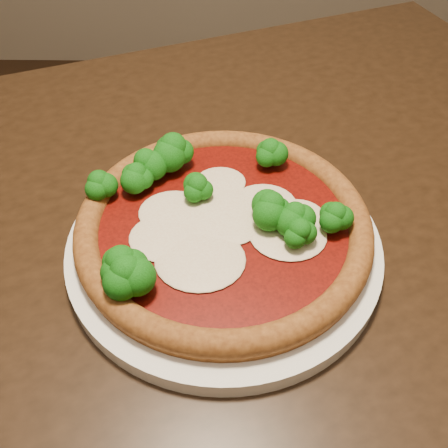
{
  "coord_description": "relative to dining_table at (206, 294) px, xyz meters",
  "views": [
    {
      "loc": [
        0.09,
        -0.12,
        1.14
      ],
      "look_at": [
        0.08,
        0.21,
        0.79
      ],
      "focal_mm": 40.0,
      "sensor_mm": 36.0,
      "label": 1
    }
  ],
  "objects": [
    {
      "name": "dining_table",
      "position": [
        0.0,
        0.0,
        0.0
      ],
      "size": [
        1.39,
        1.23,
        0.75
      ],
      "rotation": [
        0.0,
        0.0,
        0.39
      ],
      "color": "black",
      "rests_on": "floor"
    },
    {
      "name": "plate",
      "position": [
        0.02,
        -0.01,
        0.11
      ],
      "size": [
        0.32,
        0.32,
        0.02
      ],
      "primitive_type": "cylinder",
      "color": "white",
      "rests_on": "dining_table"
    },
    {
      "name": "pizza",
      "position": [
        0.02,
        -0.0,
        0.13
      ],
      "size": [
        0.3,
        0.3,
        0.06
      ],
      "rotation": [
        0.0,
        0.0,
        0.17
      ],
      "color": "brown",
      "rests_on": "plate"
    }
  ]
}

